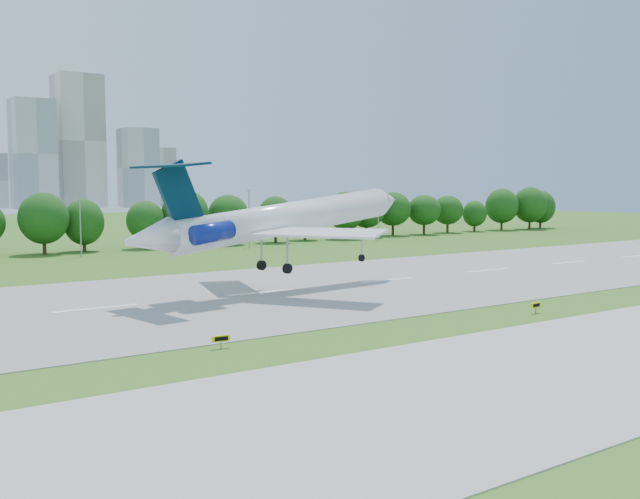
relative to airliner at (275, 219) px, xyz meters
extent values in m
plane|color=#34631A|center=(-21.84, -24.67, -8.93)|extent=(600.00, 600.00, 0.00)
cube|color=gray|center=(-21.84, 0.33, -8.89)|extent=(400.00, 45.00, 0.08)
cube|color=#ADADA8|center=(-21.84, -42.67, -8.89)|extent=(400.00, 23.00, 0.08)
cylinder|color=#382314|center=(-1.84, 67.33, -7.13)|extent=(0.70, 0.70, 3.60)
sphere|color=#133C0F|center=(-1.84, 67.33, -2.73)|extent=(8.40, 8.40, 8.40)
cylinder|color=#382314|center=(38.16, 67.33, -7.13)|extent=(0.70, 0.70, 3.60)
sphere|color=#133C0F|center=(38.16, 67.33, -2.73)|extent=(8.40, 8.40, 8.40)
cylinder|color=#382314|center=(78.16, 67.33, -7.13)|extent=(0.70, 0.70, 3.60)
sphere|color=#133C0F|center=(78.16, 67.33, -2.73)|extent=(8.40, 8.40, 8.40)
cylinder|color=#382314|center=(118.16, 67.33, -7.13)|extent=(0.70, 0.70, 3.60)
sphere|color=#133C0F|center=(118.16, 67.33, -2.73)|extent=(8.40, 8.40, 8.40)
cylinder|color=gray|center=(-6.84, 57.33, -2.93)|extent=(0.24, 0.24, 12.00)
cube|color=gray|center=(-6.84, 57.33, 3.17)|extent=(0.90, 0.25, 0.18)
cylinder|color=gray|center=(28.16, 57.33, -2.93)|extent=(0.24, 0.24, 12.00)
cube|color=gray|center=(28.16, 57.33, 3.17)|extent=(0.90, 0.25, 0.18)
cylinder|color=gray|center=(63.16, 57.33, -2.93)|extent=(0.24, 0.24, 12.00)
cube|color=gray|center=(63.16, 57.33, 3.17)|extent=(0.90, 0.25, 0.18)
cube|color=#B2B2B7|center=(53.16, 355.33, 22.07)|extent=(22.00, 22.00, 62.00)
cube|color=beige|center=(83.16, 370.33, 31.07)|extent=(26.00, 26.00, 80.00)
cube|color=#B2B2B7|center=(113.16, 350.33, 15.07)|extent=(20.00, 20.00, 48.00)
cube|color=beige|center=(136.16, 375.33, 10.07)|extent=(18.00, 18.00, 38.00)
cylinder|color=white|center=(2.09, 0.33, 0.05)|extent=(33.87, 9.15, 7.29)
cone|color=white|center=(20.37, 3.25, 1.93)|extent=(4.51, 4.48, 4.25)
cone|color=white|center=(-17.07, -2.72, -1.48)|extent=(6.26, 4.75, 4.43)
cube|color=white|center=(1.33, -7.69, -1.27)|extent=(12.74, 15.13, 0.84)
cube|color=white|center=(-1.12, 7.72, -1.27)|extent=(9.34, 15.47, 0.84)
cube|color=#042336|center=(-13.33, -2.12, 3.09)|extent=(6.18, 1.52, 7.65)
cube|color=#042336|center=(-14.43, -2.30, 6.21)|extent=(5.20, 11.02, 0.61)
cylinder|color=navy|center=(-10.67, -4.64, -0.98)|extent=(5.15, 2.86, 2.58)
cylinder|color=navy|center=(-11.58, 1.09, -0.98)|extent=(5.15, 2.86, 2.58)
cylinder|color=gray|center=(15.30, 2.44, -3.85)|extent=(0.22, 0.22, 3.90)
cylinder|color=black|center=(15.30, 2.44, -5.80)|extent=(1.04, 0.49, 1.00)
cylinder|color=gray|center=(0.27, -2.44, -3.85)|extent=(0.27, 0.27, 3.90)
cylinder|color=black|center=(0.27, -2.44, -5.80)|extent=(1.29, 0.69, 1.23)
cylinder|color=gray|center=(-0.50, 2.40, -3.85)|extent=(0.27, 0.27, 3.90)
cylinder|color=black|center=(-0.50, 2.40, -5.80)|extent=(1.29, 0.69, 1.23)
cube|color=gray|center=(-19.24, -23.60, -8.60)|extent=(0.10, 0.10, 0.66)
cube|color=#FFED0D|center=(-19.24, -23.60, -8.13)|extent=(1.52, 0.33, 0.52)
cube|color=black|center=(-19.25, -23.71, -8.13)|extent=(1.13, 0.14, 0.33)
cube|color=gray|center=(14.43, -27.57, -8.59)|extent=(0.11, 0.11, 0.69)
cube|color=#FFED0D|center=(14.43, -27.57, -8.09)|extent=(1.59, 0.36, 0.54)
cube|color=black|center=(14.44, -27.68, -8.09)|extent=(1.18, 0.15, 0.34)
camera|label=1|loc=(-44.52, -74.16, 3.99)|focal=40.00mm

